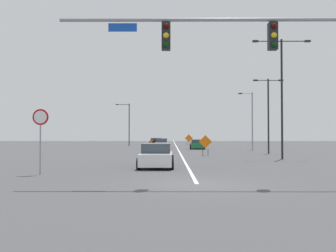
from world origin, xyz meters
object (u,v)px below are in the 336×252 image
at_px(street_lamp_mid_right, 282,88).
at_px(street_lamp_near_right, 128,122).
at_px(street_lamp_far_left, 251,118).
at_px(construction_sign_left_lane, 189,139).
at_px(traffic_signal_assembly, 272,51).
at_px(stop_sign, 40,129).
at_px(street_lamp_far_right, 268,109).
at_px(construction_sign_right_lane, 205,143).
at_px(car_black_near, 157,141).
at_px(car_orange_passing, 155,141).
at_px(car_green_far, 197,144).
at_px(car_silver_mid, 162,144).
at_px(car_white_distant, 156,156).

bearing_deg(street_lamp_mid_right, street_lamp_near_right, 113.65).
height_order(street_lamp_far_left, construction_sign_left_lane, street_lamp_far_left).
xyz_separation_m(traffic_signal_assembly, stop_sign, (-10.06, 3.43, -2.93)).
bearing_deg(street_lamp_far_right, construction_sign_right_lane, -152.33).
relative_size(construction_sign_left_lane, car_black_near, 0.45).
relative_size(street_lamp_far_right, car_black_near, 1.69).
bearing_deg(street_lamp_mid_right, car_orange_passing, 102.57).
bearing_deg(construction_sign_left_lane, car_black_near, 112.83).
relative_size(construction_sign_left_lane, construction_sign_right_lane, 1.08).
relative_size(street_lamp_near_right, car_orange_passing, 1.92).
xyz_separation_m(street_lamp_near_right, car_green_far, (11.10, -15.32, -3.57)).
distance_m(street_lamp_far_right, construction_sign_left_lane, 29.08).
height_order(street_lamp_far_left, car_black_near, street_lamp_far_left).
xyz_separation_m(street_lamp_far_right, car_silver_mid, (-11.11, 16.27, -3.81)).
xyz_separation_m(street_lamp_far_right, car_white_distant, (-10.68, -15.93, -3.80)).
bearing_deg(street_lamp_near_right, street_lamp_far_left, -50.14).
relative_size(car_silver_mid, car_black_near, 1.02).
height_order(street_lamp_near_right, car_white_distant, street_lamp_near_right).
distance_m(street_lamp_near_right, street_lamp_far_right, 33.21).
xyz_separation_m(street_lamp_far_right, car_green_far, (-6.24, 13.01, -3.86)).
distance_m(traffic_signal_assembly, construction_sign_right_lane, 20.40).
relative_size(street_lamp_far_right, car_silver_mid, 1.65).
height_order(stop_sign, car_orange_passing, stop_sign).
distance_m(street_lamp_far_right, car_silver_mid, 20.06).
xyz_separation_m(street_lamp_mid_right, car_white_distant, (-9.50, -7.36, -4.87)).
bearing_deg(car_green_far, street_lamp_far_left, -40.94).
bearing_deg(street_lamp_far_right, stop_sign, -128.61).
relative_size(traffic_signal_assembly, car_green_far, 2.75).
distance_m(construction_sign_left_lane, car_orange_passing, 18.97).
height_order(street_lamp_far_left, car_green_far, street_lamp_far_left).
height_order(traffic_signal_assembly, street_lamp_far_right, street_lamp_far_right).
bearing_deg(traffic_signal_assembly, car_black_near, 95.77).
relative_size(street_lamp_mid_right, car_orange_passing, 2.42).
height_order(stop_sign, construction_sign_right_lane, stop_sign).
bearing_deg(car_green_far, traffic_signal_assembly, -89.59).
relative_size(stop_sign, street_lamp_far_left, 0.44).
xyz_separation_m(car_green_far, car_orange_passing, (-7.07, 32.87, -0.03)).
height_order(car_green_far, car_silver_mid, car_silver_mid).
bearing_deg(street_lamp_near_right, car_green_far, -54.09).
xyz_separation_m(traffic_signal_assembly, street_lamp_far_left, (5.90, 31.17, -1.17)).
bearing_deg(street_lamp_far_left, street_lamp_near_right, 129.86).
bearing_deg(street_lamp_near_right, car_silver_mid, -62.69).
bearing_deg(stop_sign, construction_sign_left_lane, 78.95).
bearing_deg(stop_sign, street_lamp_far_right, 51.39).
bearing_deg(traffic_signal_assembly, construction_sign_right_lane, 91.98).
bearing_deg(street_lamp_far_right, car_orange_passing, 106.18).
bearing_deg(stop_sign, car_black_near, 86.89).
distance_m(construction_sign_right_lane, car_black_near, 46.30).
xyz_separation_m(stop_sign, construction_sign_left_lane, (9.41, 48.20, -0.91)).
bearing_deg(traffic_signal_assembly, car_silver_mid, 97.35).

